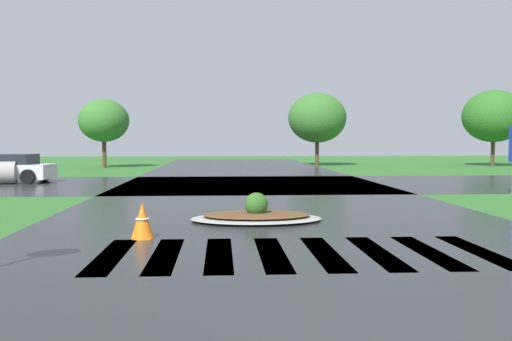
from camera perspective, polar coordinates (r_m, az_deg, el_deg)
name	(u,v)px	position (r m, az deg, el deg)	size (l,w,h in m)	color
asphalt_roadway	(271,213)	(15.00, 1.50, -4.26)	(11.21, 80.00, 0.01)	#232628
asphalt_cross_road	(251,184)	(24.54, -0.47, -1.36)	(90.00, 10.09, 0.01)	#232628
crosswalk_stripes	(298,253)	(9.76, 4.29, -8.31)	(6.75, 3.00, 0.01)	white
median_island	(256,215)	(13.51, 0.03, -4.54)	(3.12, 2.02, 0.68)	#9E9B93
car_blue_compact	(7,169)	(27.79, -23.76, 0.14)	(4.13, 2.27, 1.28)	silver
traffic_cone	(142,221)	(11.32, -11.36, -5.00)	(0.45, 0.45, 0.71)	orange
background_treeline	(198,116)	(40.44, -5.90, 5.50)	(45.94, 5.95, 5.86)	#4C3823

